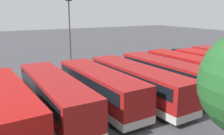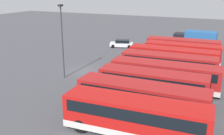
# 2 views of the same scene
# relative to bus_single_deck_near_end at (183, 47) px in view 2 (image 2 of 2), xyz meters

# --- Properties ---
(ground_plane) EXTENTS (140.00, 140.00, 0.00)m
(ground_plane) POSITION_rel_bus_single_deck_near_end_xyz_m (12.69, -10.94, -1.62)
(ground_plane) COLOR #47474C
(bus_single_deck_near_end) EXTENTS (2.83, 11.38, 2.95)m
(bus_single_deck_near_end) POSITION_rel_bus_single_deck_near_end_xyz_m (0.00, 0.00, 0.00)
(bus_single_deck_near_end) COLOR #A51919
(bus_single_deck_near_end) RESTS_ON ground
(bus_single_deck_second) EXTENTS (2.96, 10.94, 2.95)m
(bus_single_deck_second) POSITION_rel_bus_single_deck_near_end_xyz_m (3.65, 0.53, -0.00)
(bus_single_deck_second) COLOR #B71411
(bus_single_deck_second) RESTS_ON ground
(bus_single_deck_third) EXTENTS (2.66, 11.89, 2.95)m
(bus_single_deck_third) POSITION_rel_bus_single_deck_near_end_xyz_m (7.23, -0.08, 0.00)
(bus_single_deck_third) COLOR #B71411
(bus_single_deck_third) RESTS_ON ground
(bus_single_deck_fourth) EXTENTS (2.94, 11.73, 2.95)m
(bus_single_deck_fourth) POSITION_rel_bus_single_deck_near_end_xyz_m (10.78, 0.08, 0.00)
(bus_single_deck_fourth) COLOR #A51919
(bus_single_deck_fourth) RESTS_ON ground
(bus_single_deck_fifth) EXTENTS (2.99, 11.92, 2.95)m
(bus_single_deck_fifth) POSITION_rel_bus_single_deck_near_end_xyz_m (14.73, 0.51, 0.00)
(bus_single_deck_fifth) COLOR #A51919
(bus_single_deck_fifth) RESTS_ON ground
(bus_single_deck_sixth) EXTENTS (2.93, 10.85, 2.95)m
(bus_single_deck_sixth) POSITION_rel_bus_single_deck_near_end_xyz_m (18.18, 0.14, -0.00)
(bus_single_deck_sixth) COLOR #A51919
(bus_single_deck_sixth) RESTS_ON ground
(bus_single_deck_seventh) EXTENTS (2.69, 11.53, 2.95)m
(bus_single_deck_seventh) POSITION_rel_bus_single_deck_near_end_xyz_m (21.91, 0.22, 0.00)
(bus_single_deck_seventh) COLOR #A51919
(bus_single_deck_seventh) RESTS_ON ground
(bus_single_deck_far_end) EXTENTS (3.11, 11.16, 2.95)m
(bus_single_deck_far_end) POSITION_rel_bus_single_deck_near_end_xyz_m (25.25, 0.79, -0.00)
(bus_single_deck_far_end) COLOR #B71411
(bus_single_deck_far_end) RESTS_ON ground
(box_truck_blue) EXTENTS (2.56, 7.51, 3.20)m
(box_truck_blue) POSITION_rel_bus_single_deck_near_end_xyz_m (-7.55, 1.03, 0.08)
(box_truck_blue) COLOR #235999
(box_truck_blue) RESTS_ON ground
(car_hatchback_silver) EXTENTS (3.02, 4.58, 1.43)m
(car_hatchback_silver) POSITION_rel_bus_single_deck_near_end_xyz_m (-2.71, -11.68, -0.92)
(car_hatchback_silver) COLOR silver
(car_hatchback_silver) RESTS_ON ground
(lamp_post_tall) EXTENTS (0.70, 0.30, 8.97)m
(lamp_post_tall) POSITION_rel_bus_single_deck_near_end_xyz_m (16.20, -11.73, 3.56)
(lamp_post_tall) COLOR #38383D
(lamp_post_tall) RESTS_ON ground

